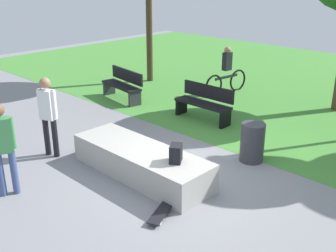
# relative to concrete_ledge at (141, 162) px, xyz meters

# --- Properties ---
(ground_plane) EXTENTS (28.00, 28.00, 0.00)m
(ground_plane) POSITION_rel_concrete_ledge_xyz_m (0.61, 0.50, -0.28)
(ground_plane) COLOR gray
(concrete_ledge) EXTENTS (2.99, 0.98, 0.55)m
(concrete_ledge) POSITION_rel_concrete_ledge_xyz_m (0.00, 0.00, 0.00)
(concrete_ledge) COLOR #A8A59E
(concrete_ledge) RESTS_ON ground_plane
(backpack_on_ledge) EXTENTS (0.32, 0.34, 0.32)m
(backpack_on_ledge) POSITION_rel_concrete_ledge_xyz_m (0.86, 0.05, 0.44)
(backpack_on_ledge) COLOR black
(backpack_on_ledge) RESTS_ON concrete_ledge
(skater_performing_trick) EXTENTS (0.32, 0.40, 1.68)m
(skater_performing_trick) POSITION_rel_concrete_ledge_xyz_m (-1.13, -2.10, 0.70)
(skater_performing_trick) COLOR #3F5184
(skater_performing_trick) RESTS_ON ground_plane
(skater_watching) EXTENTS (0.41, 0.30, 1.70)m
(skater_watching) POSITION_rel_concrete_ledge_xyz_m (-2.01, -0.72, 0.72)
(skater_watching) COLOR black
(skater_watching) RESTS_ON ground_plane
(skateboard_by_ledge) EXTENTS (0.49, 0.82, 0.08)m
(skateboard_by_ledge) POSITION_rel_concrete_ledge_xyz_m (1.26, -0.70, -0.21)
(skateboard_by_ledge) COLOR black
(skateboard_by_ledge) RESTS_ON ground_plane
(park_bench_center_lawn) EXTENTS (1.65, 0.70, 0.91)m
(park_bench_center_lawn) POSITION_rel_concrete_ledge_xyz_m (-3.98, 2.93, 0.20)
(park_bench_center_lawn) COLOR black
(park_bench_center_lawn) RESTS_ON ground_plane
(park_bench_near_lamppost) EXTENTS (1.60, 0.48, 0.91)m
(park_bench_near_lamppost) POSITION_rel_concrete_ledge_xyz_m (-1.10, 3.26, 0.20)
(park_bench_near_lamppost) COLOR black
(park_bench_near_lamppost) RESTS_ON ground_plane
(trash_bin) EXTENTS (0.49, 0.49, 0.81)m
(trash_bin) POSITION_rel_concrete_ledge_xyz_m (1.18, 2.01, 0.13)
(trash_bin) COLOR #333338
(trash_bin) RESTS_ON ground_plane
(cyclist_on_bicycle) EXTENTS (0.28, 1.81, 1.52)m
(cyclist_on_bicycle) POSITION_rel_concrete_ledge_xyz_m (-2.15, 5.64, 0.36)
(cyclist_on_bicycle) COLOR black
(cyclist_on_bicycle) RESTS_ON ground_plane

